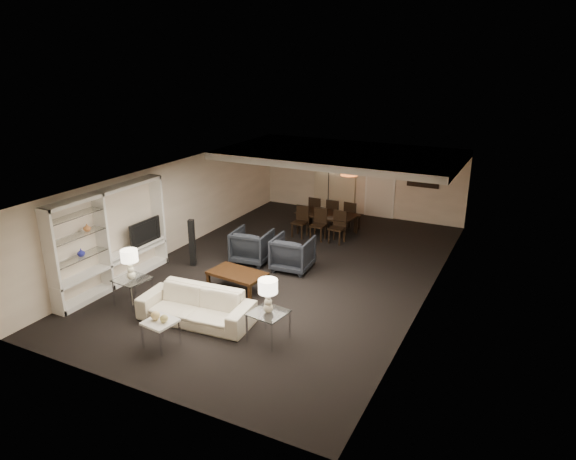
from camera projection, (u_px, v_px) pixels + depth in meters
The scene contains 35 objects.
floor at pixel (288, 271), 13.12m from camera, with size 11.00×11.00×0.00m, color black.
ceiling at pixel (288, 175), 12.30m from camera, with size 7.00×11.00×0.02m, color silver.
wall_back at pixel (361, 178), 17.36m from camera, with size 7.00×0.02×2.50m, color beige.
wall_front at pixel (132, 323), 8.06m from camera, with size 7.00×0.02×2.50m, color beige.
wall_left at pixel (175, 206), 14.19m from camera, with size 0.02×11.00×2.50m, color beige.
wall_right at pixel (431, 247), 11.23m from camera, with size 0.02×11.00×2.50m, color beige.
ceiling_soffit at pixel (341, 155), 15.29m from camera, with size 7.00×4.00×0.20m, color silver.
curtains at pixel (335, 178), 17.69m from camera, with size 1.50×0.12×2.40m, color beige.
door at pixel (380, 187), 17.10m from camera, with size 0.90×0.05×2.10m, color silver.
painting at pixel (424, 176), 16.33m from camera, with size 0.95×0.04×0.65m, color #142D38.
media_unit at pixel (111, 239), 11.94m from camera, with size 0.38×3.40×2.35m, color white, non-canonical shape.
pendant_light at pixel (349, 171), 15.32m from camera, with size 0.52×0.52×0.24m, color #D8591E.
sofa at pixel (196, 306), 10.55m from camera, with size 2.38×0.93×0.69m, color beige.
coffee_table at pixel (237, 281), 11.94m from camera, with size 1.30×0.76×0.47m, color black, non-canonical shape.
armchair_left at pixel (252, 246), 13.56m from camera, with size 0.94×0.97×0.88m, color black.
armchair_right at pixel (293, 253), 13.05m from camera, with size 0.94×0.97×0.88m, color black.
side_table_left at pixel (133, 291), 11.28m from camera, with size 0.65×0.65×0.61m, color silver, non-canonical shape.
side_table_right at pixel (269, 326), 9.84m from camera, with size 0.65×0.65×0.61m, color white, non-canonical shape.
table_lamp_left at pixel (130, 265), 11.07m from camera, with size 0.37×0.37×0.67m, color white, non-canonical shape.
table_lamp_right at pixel (268, 296), 9.63m from camera, with size 0.37×0.37×0.67m, color beige, non-canonical shape.
marble_table at pixel (161, 334), 9.65m from camera, with size 0.54×0.54×0.54m, color white, non-canonical shape.
gold_gourd_a at pixel (156, 316), 9.57m from camera, with size 0.17×0.17×0.17m, color #DCBC74.
gold_gourd_b at pixel (164, 319), 9.49m from camera, with size 0.15×0.15×0.15m, color tan.
television at pixel (142, 231), 12.80m from camera, with size 0.14×1.04×0.60m, color black.
vase_blue at pixel (81, 252), 11.19m from camera, with size 0.17×0.17×0.18m, color #24279E.
vase_amber at pixel (87, 228), 11.24m from camera, with size 0.17×0.17×0.17m, color #C27740.
floor_speaker at pixel (192, 243), 13.24m from camera, with size 0.14×0.14×1.25m, color black.
dining_table at pixel (326, 223), 15.74m from camera, with size 1.79×1.00×0.63m, color black.
chair_nl at pixel (300, 222), 15.39m from camera, with size 0.43×0.43×0.94m, color black, non-canonical shape.
chair_nm at pixel (318, 225), 15.14m from camera, with size 0.43×0.43×0.94m, color black, non-canonical shape.
chair_nr at pixel (337, 228), 14.89m from camera, with size 0.43×0.43×0.94m, color black, non-canonical shape.
chair_fl at pixel (317, 211), 16.49m from camera, with size 0.43×0.43×0.94m, color black, non-canonical shape.
chair_fm at pixel (334, 213), 16.24m from camera, with size 0.43×0.43×0.94m, color black, non-canonical shape.
chair_fr at pixel (352, 216), 15.98m from camera, with size 0.43×0.43×0.94m, color black, non-canonical shape.
floor_lamp at pixel (328, 187), 17.67m from camera, with size 0.25×0.25×1.76m, color black, non-canonical shape.
Camera 1 is at (5.40, -10.78, 5.27)m, focal length 32.00 mm.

